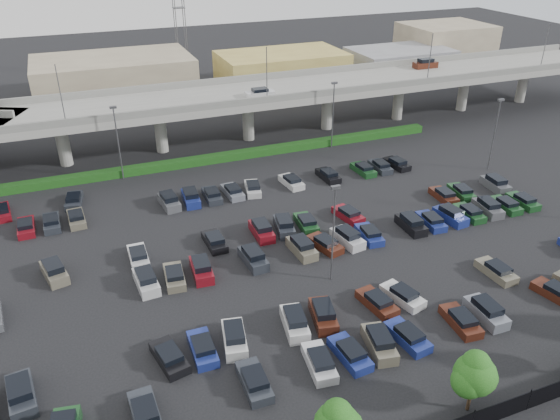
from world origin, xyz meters
name	(u,v)px	position (x,y,z in m)	size (l,w,h in m)	color
ground	(299,240)	(0.00, 0.00, 0.00)	(280.00, 280.00, 0.00)	black
overpass	(215,101)	(-0.21, 31.99, 6.97)	(150.00, 13.00, 15.80)	gray
hedge	(232,156)	(0.00, 25.00, 0.55)	(66.00, 1.60, 1.10)	#164012
tree_row	(461,380)	(0.70, -26.53, 3.52)	(65.07, 3.66, 5.94)	#332316
parked_cars	(308,251)	(-0.44, -3.39, 0.62)	(63.03, 41.66, 1.67)	#272B33
light_poles	(257,189)	(-4.13, 2.00, 6.24)	(66.90, 48.38, 10.30)	#4C4C51
distant_buildings	(236,70)	(12.38, 61.81, 3.74)	(138.00, 24.00, 9.00)	slate
comm_tower	(178,5)	(4.00, 74.00, 15.61)	(2.40, 2.40, 30.00)	#4C4C51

